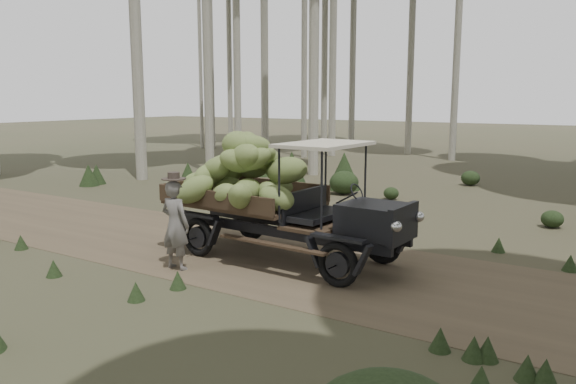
% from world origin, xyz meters
% --- Properties ---
extents(ground, '(120.00, 120.00, 0.00)m').
position_xyz_m(ground, '(0.00, 0.00, 0.00)').
color(ground, '#473D2B').
rests_on(ground, ground).
extents(dirt_track, '(70.00, 4.00, 0.01)m').
position_xyz_m(dirt_track, '(0.00, 0.00, 0.00)').
color(dirt_track, brown).
rests_on(dirt_track, ground).
extents(banana_truck, '(5.15, 2.46, 2.43)m').
position_xyz_m(banana_truck, '(-0.28, 0.09, 1.43)').
color(banana_truck, black).
rests_on(banana_truck, ground).
extents(farmer, '(0.59, 0.44, 1.74)m').
position_xyz_m(farmer, '(-1.01, -1.47, 0.82)').
color(farmer, '#605C58').
rests_on(farmer, ground).
extents(undergrowth, '(23.19, 22.83, 1.36)m').
position_xyz_m(undergrowth, '(-0.75, -0.41, 0.54)').
color(undergrowth, '#233319').
rests_on(undergrowth, ground).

